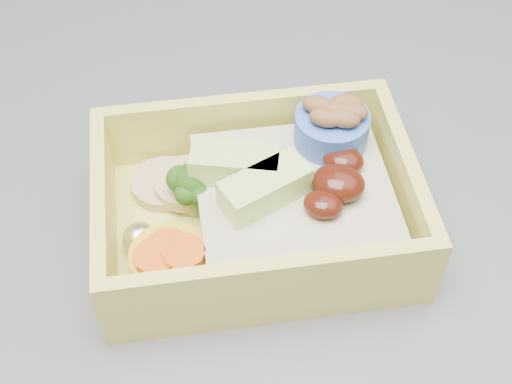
# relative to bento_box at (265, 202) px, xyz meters

# --- Properties ---
(bento_box) EXTENTS (0.24, 0.21, 0.07)m
(bento_box) POSITION_rel_bento_box_xyz_m (0.00, 0.00, 0.00)
(bento_box) COLOR #E1DA5D
(bento_box) RESTS_ON island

